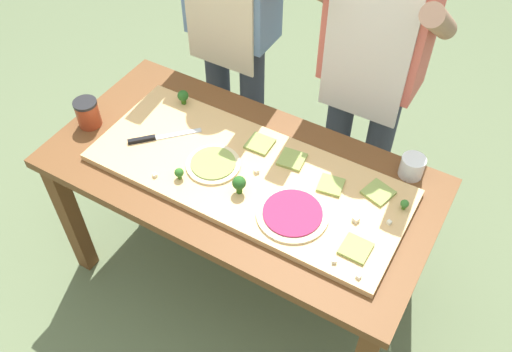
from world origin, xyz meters
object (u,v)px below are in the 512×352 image
Objects in this scene: cheese_crumble_f at (359,276)px; cook_left at (231,15)px; broccoli_floret_center_left at (239,184)px; cheese_crumble_a at (389,222)px; sauce_jar at (88,113)px; cook_right at (372,61)px; pizza_slice_far_left at (260,144)px; broccoli_floret_front_right at (183,96)px; broccoli_floret_back_right at (405,204)px; prep_table at (240,188)px; broccoli_floret_front_mid at (179,173)px; chefs_knife at (154,138)px; cheese_crumble_c at (256,172)px; pizza_slice_near_left at (331,185)px; pizza_slice_center at (356,249)px; pizza_whole_pesto_green at (213,164)px; pizza_slice_far_right at (292,159)px; cheese_crumble_b at (334,261)px; cheese_crumble_e at (155,175)px; pizza_whole_beet_magenta at (293,214)px; pizza_slice_near_right at (378,193)px; cheese_crumble_d at (356,219)px.

cheese_crumble_f is 1.30m from cook_left.
cheese_crumble_a is (0.53, 0.14, -0.04)m from broccoli_floret_center_left.
sauce_jar is 1.18m from cook_right.
pizza_slice_far_left is 1.48× the size of broccoli_floret_front_right.
broccoli_floret_back_right reaches higher than cheese_crumble_a.
broccoli_floret_front_right is (-0.39, 0.19, 0.17)m from prep_table.
cook_left reaches higher than broccoli_floret_front_mid.
broccoli_floret_center_left is 1.17× the size of broccoli_floret_front_right.
cheese_crumble_c is at bearing 5.58° from chefs_knife.
broccoli_floret_center_left is at bearing -56.47° from cook_left.
pizza_slice_center is at bearing -48.20° from pizza_slice_near_left.
pizza_slice_far_right is at bearing 34.99° from pizza_whole_pesto_green.
broccoli_floret_back_right is at bearing 77.43° from cheese_crumble_a.
pizza_slice_center is 1.98× the size of broccoli_floret_front_mid.
cheese_crumble_c is at bearing 87.16° from broccoli_floret_center_left.
cheese_crumble_a is at bearing -10.83° from pizza_slice_far_left.
cook_right is at bearing 105.91° from cheese_crumble_b.
pizza_whole_pesto_green is 0.45m from pizza_slice_near_left.
sauce_jar is (-0.43, 0.12, 0.03)m from cheese_crumble_e.
pizza_whole_beet_magenta is 0.16× the size of cook_right.
pizza_whole_beet_magenta is 6.12× the size of broccoli_floret_back_right.
cheese_crumble_e reaches higher than prep_table.
pizza_slice_center is 1.22m from sauce_jar.
pizza_slice_near_left is 0.29m from pizza_slice_center.
cheese_crumble_a is at bearing 67.91° from cheese_crumble_b.
chefs_knife reaches higher than pizza_slice_near_right.
broccoli_floret_center_left reaches higher than cheese_crumble_d.
pizza_whole_pesto_green is 0.38m from pizza_whole_beet_magenta.
cook_right reaches higher than broccoli_floret_center_left.
pizza_slice_near_left is 0.05× the size of cook_left.
sauce_jar reaches higher than broccoli_floret_center_left.
broccoli_floret_front_right reaches higher than prep_table.
pizza_slice_center is 2.25× the size of broccoli_floret_back_right.
sauce_jar reaches higher than pizza_whole_pesto_green.
sauce_jar reaches higher than cheese_crumble_b.
prep_table is 0.25m from pizza_slice_far_right.
pizza_slice_near_left and pizza_slice_near_right have the same top height.
pizza_slice_far_left is 6.63× the size of cheese_crumble_e.
prep_table is 0.34m from pizza_whole_beet_magenta.
cheese_crumble_e is 0.97m from cook_right.
cook_left is (-0.47, 0.71, 0.16)m from broccoli_floret_center_left.
pizza_slice_near_right is at bearing 29.32° from broccoli_floret_center_left.
pizza_slice_far_right is at bearing 166.46° from pizza_slice_near_left.
pizza_slice_far_right is at bearing 140.38° from cheese_crumble_f.
cheese_crumble_a is at bearing 6.17° from pizza_whole_pesto_green.
broccoli_floret_center_left is at bearing -105.64° from cook_right.
cheese_crumble_b is (0.89, -0.41, -0.03)m from broccoli_floret_front_right.
chefs_knife is at bearing 169.14° from cheese_crumble_f.
chefs_knife is at bearing 8.00° from sauce_jar.
sauce_jar is at bearing -172.00° from chefs_knife.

